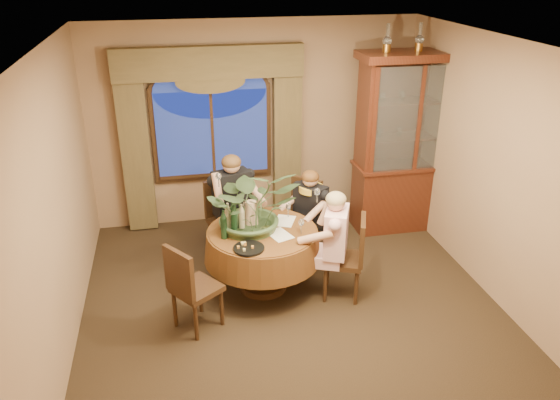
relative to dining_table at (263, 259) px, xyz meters
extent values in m
plane|color=black|center=(0.24, -0.57, -0.38)|extent=(5.00, 5.00, 0.00)
plane|color=#906E50|center=(0.24, 1.93, 1.02)|extent=(4.50, 0.00, 4.50)
plane|color=#906E50|center=(2.49, -0.57, 1.02)|extent=(0.00, 5.00, 5.00)
plane|color=white|center=(0.24, -0.57, 2.42)|extent=(5.00, 5.00, 0.00)
cube|color=brown|center=(-1.39, 1.81, 0.80)|extent=(0.38, 0.14, 2.32)
cube|color=brown|center=(0.67, 1.81, 0.80)|extent=(0.38, 0.14, 2.32)
cylinder|color=maroon|center=(0.00, 0.00, 0.00)|extent=(1.71, 1.71, 0.75)
cube|color=#3B160C|center=(2.21, 1.18, 0.84)|extent=(1.50, 0.59, 2.43)
cube|color=black|center=(0.84, -0.31, 0.10)|extent=(0.54, 0.54, 0.96)
cube|color=black|center=(0.59, 0.71, 0.10)|extent=(0.59, 0.59, 0.96)
cube|color=black|center=(-0.30, 0.86, 0.10)|extent=(0.53, 0.53, 0.96)
cube|color=black|center=(-0.78, -0.56, 0.10)|extent=(0.59, 0.59, 0.96)
imported|color=#3C5733|center=(-0.09, 0.09, 1.01)|extent=(1.01, 1.13, 0.88)
imported|color=#4F5C31|center=(0.05, -0.07, 0.40)|extent=(0.16, 0.16, 0.05)
cylinder|color=black|center=(-0.21, -0.39, 0.39)|extent=(0.32, 0.32, 0.02)
cylinder|color=black|center=(-0.31, 0.00, 0.54)|extent=(0.07, 0.07, 0.33)
cylinder|color=black|center=(-0.30, 0.15, 0.54)|extent=(0.07, 0.07, 0.33)
cylinder|color=black|center=(-0.43, -0.09, 0.54)|extent=(0.07, 0.07, 0.33)
cylinder|color=tan|center=(-0.37, 0.07, 0.54)|extent=(0.07, 0.07, 0.33)
cylinder|color=tan|center=(-0.23, 0.02, 0.54)|extent=(0.07, 0.07, 0.33)
cube|color=white|center=(0.16, -0.15, 0.38)|extent=(0.30, 0.35, 0.00)
cube|color=white|center=(0.29, 0.17, 0.38)|extent=(0.31, 0.36, 0.00)
camera|label=1|loc=(-0.89, -5.29, 3.18)|focal=35.00mm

